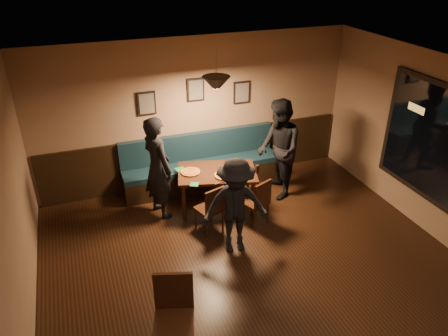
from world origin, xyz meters
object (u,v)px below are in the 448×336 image
object	(u,v)px
diner_right	(279,150)
diner_front	(236,206)
tabasco_bottle	(244,164)
chair_near_right	(255,201)
soda_glass	(257,169)
chair_near_left	(209,208)
cafe_chair_far	(174,321)
booth_bench	(202,163)
diner_left	(158,168)
dining_table	(217,189)

from	to	relation	value
diner_right	diner_front	world-z (taller)	diner_right
diner_front	tabasco_bottle	distance (m)	1.36
chair_near_right	diner_right	world-z (taller)	diner_right
chair_near_right	soda_glass	xyz separation A→B (m)	(0.21, 0.41, 0.36)
diner_right	soda_glass	distance (m)	0.65
soda_glass	chair_near_left	bearing A→B (deg)	-161.10
chair_near_left	cafe_chair_far	distance (m)	2.43
chair_near_right	cafe_chair_far	distance (m)	2.81
booth_bench	tabasco_bottle	size ratio (longest dim) A/B	22.76
tabasco_bottle	diner_left	bearing A→B (deg)	173.84
chair_near_right	diner_left	size ratio (longest dim) A/B	0.47
chair_near_right	soda_glass	distance (m)	0.59
booth_bench	soda_glass	bearing A→B (deg)	-58.74
chair_near_left	diner_right	size ratio (longest dim) A/B	0.46
diner_left	cafe_chair_far	distance (m)	2.98
soda_glass	cafe_chair_far	distance (m)	3.27
booth_bench	dining_table	distance (m)	0.81
diner_front	soda_glass	bearing A→B (deg)	59.81
dining_table	soda_glass	size ratio (longest dim) A/B	9.45
chair_near_left	diner_front	bearing A→B (deg)	-89.16
diner_front	soda_glass	xyz separation A→B (m)	(0.77, 0.95, 0.01)
dining_table	booth_bench	bearing A→B (deg)	106.92
booth_bench	tabasco_bottle	distance (m)	1.01
diner_left	tabasco_bottle	world-z (taller)	diner_left
diner_left	diner_front	xyz separation A→B (m)	(0.85, -1.37, -0.13)
soda_glass	tabasco_bottle	bearing A→B (deg)	118.11
diner_front	diner_right	bearing A→B (deg)	52.27
chair_near_right	soda_glass	bearing A→B (deg)	38.92
diner_right	diner_front	size ratio (longest dim) A/B	1.19
diner_left	tabasco_bottle	distance (m)	1.50
chair_near_left	tabasco_bottle	distance (m)	1.09
tabasco_bottle	cafe_chair_far	distance (m)	3.39
diner_left	diner_right	xyz separation A→B (m)	(2.17, -0.11, 0.02)
chair_near_left	diner_front	distance (m)	0.74
dining_table	diner_left	size ratio (longest dim) A/B	0.74
chair_near_left	diner_right	world-z (taller)	diner_right
booth_bench	diner_left	distance (m)	1.23
chair_near_right	diner_front	xyz separation A→B (m)	(-0.56, -0.53, 0.35)
chair_near_left	cafe_chair_far	xyz separation A→B (m)	(-1.12, -2.15, 0.08)
diner_left	soda_glass	bearing A→B (deg)	-124.40
chair_near_left	diner_left	bearing A→B (deg)	111.57
diner_right	diner_front	xyz separation A→B (m)	(-1.32, -1.25, -0.15)
diner_right	soda_glass	bearing A→B (deg)	-51.80
diner_left	cafe_chair_far	size ratio (longest dim) A/B	1.78
diner_right	tabasco_bottle	xyz separation A→B (m)	(-0.69, -0.05, -0.14)
soda_glass	tabasco_bottle	distance (m)	0.29
booth_bench	chair_near_right	size ratio (longest dim) A/B	3.55
dining_table	diner_left	xyz separation A→B (m)	(-0.99, 0.14, 0.54)
diner_right	tabasco_bottle	distance (m)	0.71
chair_near_right	cafe_chair_far	size ratio (longest dim) A/B	0.84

